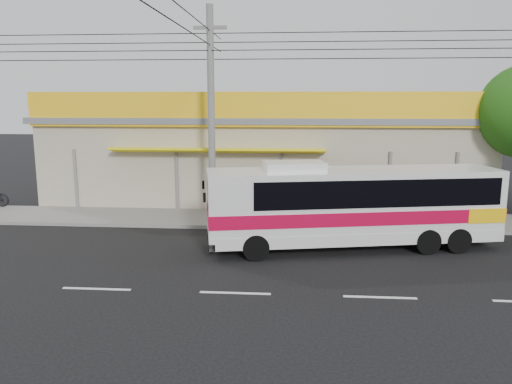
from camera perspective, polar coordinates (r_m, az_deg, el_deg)
ground at (r=16.61m, az=-1.36°, el=-8.26°), size 120.00×120.00×0.00m
sidewalk at (r=22.33m, az=0.19°, el=-3.13°), size 30.00×3.20×0.15m
lane_markings at (r=14.28m, az=-2.39°, el=-11.48°), size 50.00×0.12×0.01m
storefront_building at (r=27.40m, az=1.05°, el=4.14°), size 22.60×9.20×5.70m
coach_bus at (r=18.28m, az=11.54°, el=-1.13°), size 10.67×4.21×3.22m
utility_pole at (r=21.45m, az=-5.26°, el=16.39°), size 34.00×14.00×9.16m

